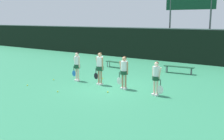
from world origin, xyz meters
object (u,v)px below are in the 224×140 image
Objects in this scene: player_3 at (156,76)px; tennis_ball_1 at (27,85)px; bench_far at (179,67)px; tennis_ball_0 at (108,92)px; player_2 at (124,70)px; scoreboard at (190,6)px; tennis_ball_2 at (58,92)px; player_0 at (77,64)px; player_1 at (100,66)px; tennis_ball_4 at (103,79)px; tennis_ball_3 at (54,80)px; bench_courtside at (115,63)px.

player_3 is 24.88× the size of tennis_ball_1.
bench_far is 28.63× the size of tennis_ball_0.
player_2 reaches higher than tennis_ball_1.
tennis_ball_2 is (-2.03, -13.27, -4.66)m from scoreboard.
scoreboard is 11.84m from player_0.
tennis_ball_4 is (-0.72, 1.21, -1.05)m from player_1.
scoreboard is 14.21m from tennis_ball_2.
tennis_ball_4 is at bearing 41.12° from tennis_ball_3.
scoreboard is at bearing 81.00° from player_0.
bench_far is 1.13× the size of player_1.
player_1 is 1.76m from tennis_ball_4.
scoreboard is 11.50m from player_1.
tennis_ball_4 is (-3.20, -4.29, -0.38)m from bench_far.
tennis_ball_1 is (-6.59, -2.32, -0.93)m from player_3.
player_2 is at bearing -88.10° from scoreboard.
tennis_ball_1 is 2.32m from tennis_ball_2.
bench_far is 5.62m from player_2.
player_3 is at bearing 6.34° from player_1.
bench_far is at bearing 54.87° from tennis_ball_1.
tennis_ball_2 is 1.00× the size of tennis_ball_3.
player_3 reaches higher than tennis_ball_1.
bench_courtside is at bearing 123.41° from player_1.
player_0 reaches higher than bench_courtside.
tennis_ball_2 is (2.32, 0.04, 0.00)m from tennis_ball_1.
player_3 is 2.53m from tennis_ball_0.
player_1 reaches higher than tennis_ball_4.
tennis_ball_1 is at bearing -115.40° from player_0.
tennis_ball_3 is (-4.23, 0.35, -0.00)m from tennis_ball_0.
bench_courtside reaches higher than tennis_ball_1.
bench_far reaches higher than tennis_ball_0.
player_1 is at bearing -96.45° from scoreboard.
player_0 is 3.24m from player_2.
tennis_ball_1 is at bearing -91.03° from bench_courtside.
bench_courtside is at bearing -119.95° from scoreboard.
player_3 is at bearing 4.54° from player_0.
scoreboard is 85.83× the size of tennis_ball_3.
tennis_ball_4 is at bearing -132.51° from bench_far.
player_2 is at bearing 8.77° from tennis_ball_3.
tennis_ball_4 is at bearing -101.41° from scoreboard.
tennis_ball_1 is (-4.71, -2.45, -1.00)m from player_2.
tennis_ball_3 is (-6.39, -0.57, -0.93)m from player_3.
player_0 is at bearing -77.27° from bench_courtside.
bench_courtside is 5.62m from tennis_ball_3.
player_3 is at bearing 28.16° from tennis_ball_2.
scoreboard is 11.82m from player_3.
tennis_ball_0 is (0.07, -11.91, -4.65)m from scoreboard.
player_3 is (0.98, -5.64, 0.55)m from bench_far.
player_2 is at bearing 74.51° from tennis_ball_0.
tennis_ball_3 is at bearing -109.76° from scoreboard.
bench_far reaches higher than tennis_ball_2.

